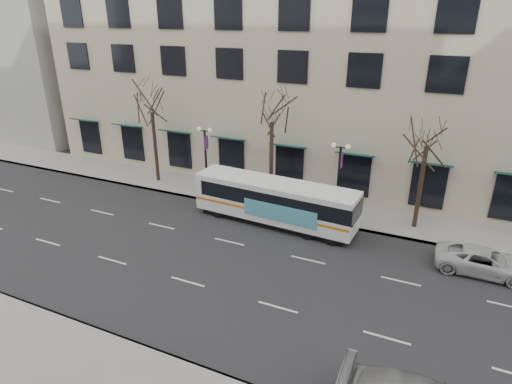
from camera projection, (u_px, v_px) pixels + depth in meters
The scene contains 11 objects.
ground at pixel (210, 260), 23.98m from camera, with size 160.00×160.00×0.00m, color black.
sidewalk_far at pixel (338, 212), 29.60m from camera, with size 80.00×4.00×0.15m, color gray.
building_hotel at pixel (305, 23), 37.74m from camera, with size 40.00×20.00×24.00m, color #C1B293.
building_far_upblock at pixel (16, 2), 50.71m from camera, with size 28.00×20.00×28.00m, color #999993.
tree_far_left at pixel (151, 100), 32.60m from camera, with size 3.60×3.60×8.34m.
tree_far_mid at pixel (272, 108), 28.70m from camera, with size 3.60×3.60×8.55m.
tree_far_right at pixel (429, 131), 25.07m from camera, with size 3.60×3.60×8.06m.
lamp_post_left at pixel (206, 157), 31.63m from camera, with size 1.22×0.45×5.21m.
lamp_post_right at pixel (339, 177), 27.81m from camera, with size 1.22×0.45×5.21m.
city_bus at pixel (276, 201), 27.62m from camera, with size 10.95×3.03×2.93m.
white_pickup at pixel (484, 261), 22.60m from camera, with size 2.24×4.86×1.35m, color silver.
Camera 1 is at (10.88, -17.72, 12.79)m, focal length 30.00 mm.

